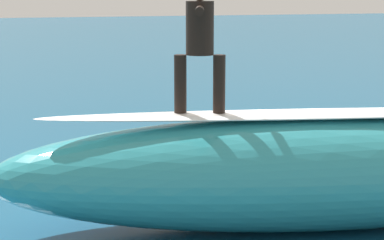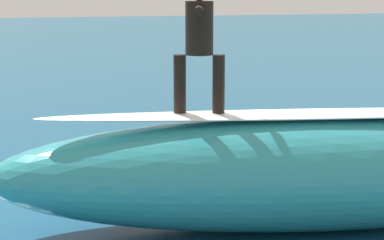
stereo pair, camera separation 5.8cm
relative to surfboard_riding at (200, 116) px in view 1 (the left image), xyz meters
The scene contains 10 objects.
ground_plane 2.78m from the surfboard_riding, 131.76° to the right, with size 120.00×120.00×0.00m, color #145175.
wave_crest 1.73m from the surfboard_riding, behind, with size 8.75×2.09×1.56m, color teal.
wave_foam_lip 1.52m from the surfboard_riding, behind, with size 7.44×0.73×0.08m, color white.
surfboard_riding is the anchor object (origin of this frame).
surfer_riding 1.04m from the surfboard_riding, ahead, with size 0.66×1.59×1.71m.
surfboard_paddling 3.14m from the surfboard_riding, 100.39° to the right, with size 2.34×0.54×0.09m, color yellow.
surfer_paddling 2.94m from the surfboard_riding, 100.71° to the right, with size 0.42×1.78×0.32m.
foam_patch_near 2.13m from the surfboard_riding, 77.18° to the right, with size 0.92×0.61×0.12m, color white.
foam_patch_mid 3.63m from the surfboard_riding, 158.09° to the right, with size 0.61×0.42×0.12m, color white.
foam_patch_far 2.95m from the surfboard_riding, 42.87° to the right, with size 0.75×0.56×0.09m, color white.
Camera 1 is at (4.02, 10.83, 3.37)m, focal length 67.36 mm.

